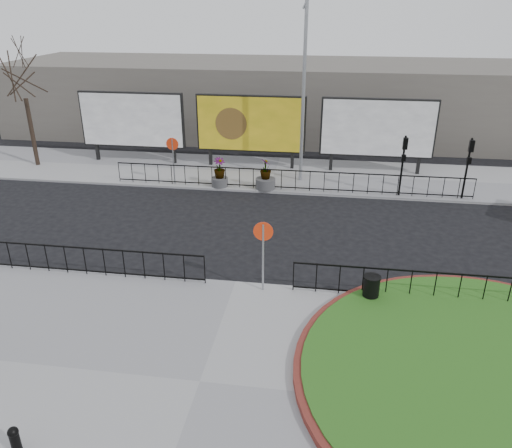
% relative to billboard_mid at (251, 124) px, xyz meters
% --- Properties ---
extents(ground, '(90.00, 90.00, 0.00)m').
position_rel_billboard_mid_xyz_m(ground, '(1.50, -12.97, -2.60)').
color(ground, black).
rests_on(ground, ground).
extents(pavement_near, '(30.00, 10.00, 0.12)m').
position_rel_billboard_mid_xyz_m(pavement_near, '(1.50, -17.97, -2.54)').
color(pavement_near, gray).
rests_on(pavement_near, ground).
extents(pavement_far, '(44.00, 6.00, 0.12)m').
position_rel_billboard_mid_xyz_m(pavement_far, '(1.50, -0.97, -2.54)').
color(pavement_far, gray).
rests_on(pavement_far, ground).
extents(brick_edge, '(10.40, 10.40, 0.18)m').
position_rel_billboard_mid_xyz_m(brick_edge, '(9.00, -16.97, -2.39)').
color(brick_edge, maroon).
rests_on(brick_edge, pavement_near).
extents(grass_lawn, '(10.00, 10.00, 0.22)m').
position_rel_billboard_mid_xyz_m(grass_lawn, '(9.00, -16.97, -2.37)').
color(grass_lawn, '#1C5416').
rests_on(grass_lawn, pavement_near).
extents(railing_near_left, '(10.00, 0.10, 1.10)m').
position_rel_billboard_mid_xyz_m(railing_near_left, '(-4.50, -13.27, -1.93)').
color(railing_near_left, black).
rests_on(railing_near_left, pavement_near).
extents(railing_near_right, '(9.00, 0.10, 1.10)m').
position_rel_billboard_mid_xyz_m(railing_near_right, '(8.00, -13.27, -1.93)').
color(railing_near_right, black).
rests_on(railing_near_right, pavement_near).
extents(railing_far, '(18.00, 0.10, 1.10)m').
position_rel_billboard_mid_xyz_m(railing_far, '(2.50, -3.67, -1.93)').
color(railing_far, black).
rests_on(railing_far, pavement_far).
extents(speed_sign_far, '(0.64, 0.07, 2.47)m').
position_rel_billboard_mid_xyz_m(speed_sign_far, '(-3.50, -3.57, -0.68)').
color(speed_sign_far, gray).
rests_on(speed_sign_far, pavement_far).
extents(speed_sign_near, '(0.64, 0.07, 2.47)m').
position_rel_billboard_mid_xyz_m(speed_sign_near, '(2.50, -13.37, -0.68)').
color(speed_sign_near, gray).
rests_on(speed_sign_near, pavement_near).
extents(billboard_left, '(6.20, 0.31, 4.10)m').
position_rel_billboard_mid_xyz_m(billboard_left, '(-7.00, 0.00, 0.00)').
color(billboard_left, black).
rests_on(billboard_left, pavement_far).
extents(billboard_mid, '(6.20, 0.31, 4.10)m').
position_rel_billboard_mid_xyz_m(billboard_mid, '(0.00, 0.00, 0.00)').
color(billboard_mid, black).
rests_on(billboard_mid, pavement_far).
extents(billboard_right, '(6.20, 0.31, 4.10)m').
position_rel_billboard_mid_xyz_m(billboard_right, '(7.00, 0.00, 0.00)').
color(billboard_right, black).
rests_on(billboard_right, pavement_far).
extents(lamp_post, '(0.74, 0.18, 9.23)m').
position_rel_billboard_mid_xyz_m(lamp_post, '(3.01, -1.97, 2.23)').
color(lamp_post, gray).
rests_on(lamp_post, pavement_far).
extents(signal_pole_a, '(0.22, 0.26, 3.00)m').
position_rel_billboard_mid_xyz_m(signal_pole_a, '(8.00, -3.63, -0.50)').
color(signal_pole_a, black).
rests_on(signal_pole_a, pavement_far).
extents(signal_pole_b, '(0.22, 0.26, 3.00)m').
position_rel_billboard_mid_xyz_m(signal_pole_b, '(11.00, -3.63, -0.50)').
color(signal_pole_b, black).
rests_on(signal_pole_b, pavement_far).
extents(tree_left, '(2.00, 2.00, 7.00)m').
position_rel_billboard_mid_xyz_m(tree_left, '(-12.50, -1.47, 1.02)').
color(tree_left, '#2D2119').
rests_on(tree_left, pavement_far).
extents(building_backdrop, '(40.00, 10.00, 5.00)m').
position_rel_billboard_mid_xyz_m(building_backdrop, '(1.50, 9.03, -0.10)').
color(building_backdrop, '#5D5851').
rests_on(building_backdrop, ground).
extents(bollard, '(0.23, 0.23, 0.71)m').
position_rel_billboard_mid_xyz_m(bollard, '(-1.80, -20.67, -2.09)').
color(bollard, black).
rests_on(bollard, pavement_near).
extents(litter_bin, '(0.55, 0.55, 0.92)m').
position_rel_billboard_mid_xyz_m(litter_bin, '(6.00, -13.57, -2.02)').
color(litter_bin, black).
rests_on(litter_bin, pavement_near).
extents(planter_a, '(0.87, 0.87, 1.52)m').
position_rel_billboard_mid_xyz_m(planter_a, '(-1.08, -3.57, -1.86)').
color(planter_a, '#4C4C4F').
rests_on(planter_a, pavement_far).
extents(planter_b, '(1.01, 1.01, 1.56)m').
position_rel_billboard_mid_xyz_m(planter_b, '(1.32, -3.57, -1.91)').
color(planter_b, '#4C4C4F').
rests_on(planter_b, pavement_far).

